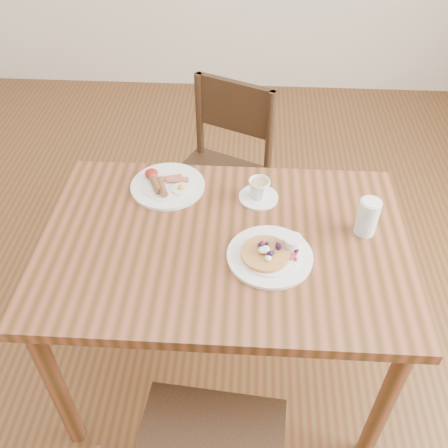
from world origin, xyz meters
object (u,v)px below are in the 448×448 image
dining_table (224,260)px  water_glass (367,217)px  teacup_saucer (259,191)px  breakfast_plate (167,185)px  chair_far (221,171)px  pancake_plate (271,254)px

dining_table → water_glass: water_glass is taller
teacup_saucer → water_glass: (0.35, -0.15, 0.03)m
breakfast_plate → teacup_saucer: size_ratio=1.93×
dining_table → breakfast_plate: breakfast_plate is taller
dining_table → chair_far: size_ratio=1.36×
pancake_plate → water_glass: 0.34m
teacup_saucer → water_glass: 0.38m
pancake_plate → chair_far: bearing=105.0°
chair_far → pancake_plate: size_ratio=3.26×
dining_table → teacup_saucer: bearing=63.2°
chair_far → teacup_saucer: size_ratio=6.29×
dining_table → chair_far: 0.73m
pancake_plate → teacup_saucer: (-0.04, 0.28, 0.02)m
teacup_saucer → dining_table: bearing=-116.8°
dining_table → teacup_saucer: 0.28m
breakfast_plate → water_glass: size_ratio=2.11×
pancake_plate → breakfast_plate: pancake_plate is taller
pancake_plate → water_glass: (0.31, 0.13, 0.05)m
chair_far → pancake_plate: 0.85m
pancake_plate → teacup_saucer: teacup_saucer is taller
chair_far → water_glass: 0.89m
pancake_plate → breakfast_plate: bearing=139.1°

